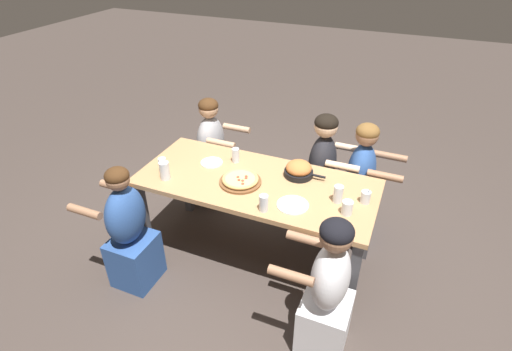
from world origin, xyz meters
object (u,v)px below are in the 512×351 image
Objects in this scene: skillet_bowl at (299,170)px; drinking_glass_c at (165,171)px; empty_plate_a at (293,205)px; diner_far_right at (359,188)px; drinking_glass_b at (236,156)px; drinking_glass_e at (264,204)px; empty_plate_b at (212,163)px; drinking_glass_d at (163,166)px; drinking_glass_a at (338,195)px; diner_far_midright at (321,178)px; pizza_board_main at (240,180)px; cocktail_glass_blue at (365,198)px; diner_near_left at (129,234)px; drinking_glass_f at (347,208)px; diner_near_right at (327,293)px; diner_far_left at (212,156)px.

drinking_glass_c is (-0.96, -0.45, 0.02)m from skillet_bowl.
diner_far_right is (0.36, 0.83, -0.28)m from empty_plate_a.
drinking_glass_b is 0.71m from drinking_glass_e.
empty_plate_b is at bearing -149.53° from drinking_glass_b.
drinking_glass_d is (-1.03, -0.37, -0.00)m from skillet_bowl.
diner_far_midright reaches higher than drinking_glass_a.
skillet_bowl is 0.54m from diner_far_midright.
diner_far_midright is at bearing 55.48° from pizza_board_main.
diner_far_midright reaches higher than cocktail_glass_blue.
drinking_glass_c is 1.69m from diner_far_right.
drinking_glass_c is 0.14× the size of diner_near_left.
empty_plate_b is 0.17× the size of diner_near_left.
pizza_board_main is at bearing -144.72° from skillet_bowl.
drinking_glass_c reaches higher than skillet_bowl.
drinking_glass_f is 0.59m from diner_near_right.
drinking_glass_e is at bearing -5.31° from drinking_glass_c.
diner_far_left is at bearing 157.44° from skillet_bowl.
drinking_glass_a is (0.37, -0.22, 0.00)m from skillet_bowl.
drinking_glass_b is at bearing -67.03° from diner_far_right.
drinking_glass_a reaches higher than skillet_bowl.
skillet_bowl is 0.29× the size of diner_far_right.
drinking_glass_f is at bearing 4.41° from drinking_glass_c.
diner_far_left is at bearing 132.51° from pizza_board_main.
drinking_glass_a is at bearing 32.04° from empty_plate_a.
drinking_glass_d is 0.11× the size of diner_far_left.
diner_far_midright is at bearing -90.00° from diner_far_right.
cocktail_glass_blue is 0.89× the size of drinking_glass_a.
diner_near_left reaches higher than cocktail_glass_blue.
drinking_glass_b is 0.72m from diner_far_left.
drinking_glass_b is at bearing 179.48° from skillet_bowl.
drinking_glass_d reaches higher than empty_plate_b.
empty_plate_b is (-0.35, 0.18, -0.02)m from pizza_board_main.
drinking_glass_c reaches higher than drinking_glass_f.
diner_far_left is at bearing 159.78° from cocktail_glass_blue.
diner_near_right is at bearing -38.95° from drinking_glass_b.
drinking_glass_d is at bearing -61.50° from diner_far_right.
drinking_glass_a is at bearing 22.62° from diner_far_midright.
diner_near_right is at bearing -16.98° from drinking_glass_d.
cocktail_glass_blue is at bearing -2.52° from empty_plate_b.
diner_far_left is (-0.47, 0.42, -0.33)m from drinking_glass_b.
drinking_glass_e is 0.11× the size of diner_far_left.
cocktail_glass_blue is at bearing -67.53° from diner_near_left.
empty_plate_a is at bearing -147.96° from drinking_glass_a.
drinking_glass_c is (-1.04, -0.05, 0.07)m from empty_plate_a.
diner_far_right reaches higher than diner_near_right.
diner_far_right is at bearing 100.93° from cocktail_glass_blue.
skillet_bowl is at bearing 25.00° from drinking_glass_c.
drinking_glass_e is 0.73m from diner_near_right.
skillet_bowl is 0.31× the size of diner_near_left.
skillet_bowl is 0.54m from drinking_glass_e.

